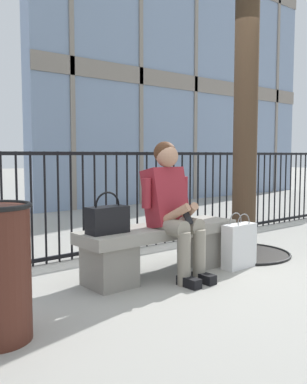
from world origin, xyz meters
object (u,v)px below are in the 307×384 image
(stone_bench, at_px, (160,245))
(seated_person_with_phone, at_px, (172,205))
(shopping_bag, at_px, (239,245))
(handbag_on_bench, at_px, (108,219))

(stone_bench, distance_m, seated_person_with_phone, 0.40)
(stone_bench, height_order, shopping_bag, shopping_bag)
(handbag_on_bench, bearing_deg, seated_person_with_phone, -11.10)
(stone_bench, bearing_deg, shopping_bag, -23.55)
(stone_bench, relative_size, handbag_on_bench, 4.64)
(handbag_on_bench, bearing_deg, shopping_bag, -13.24)
(stone_bench, xyz_separation_m, shopping_bag, (0.73, -0.32, -0.05))
(shopping_bag, bearing_deg, handbag_on_bench, 166.76)
(seated_person_with_phone, bearing_deg, shopping_bag, -15.04)
(seated_person_with_phone, relative_size, handbag_on_bench, 3.52)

